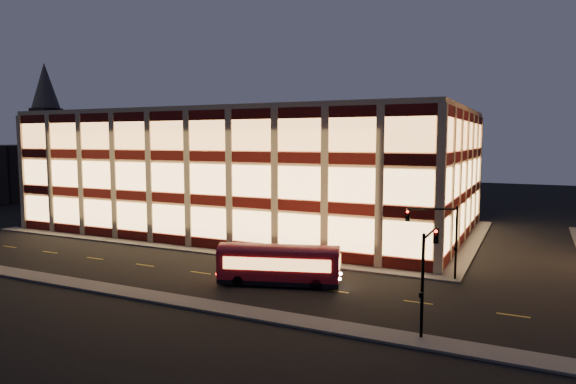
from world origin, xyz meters
The scene contains 10 objects.
ground centered at (0.00, 0.00, 0.00)m, with size 200.00×200.00×0.00m, color black.
sidewalk_office_south centered at (-3.00, 1.00, 0.07)m, with size 54.00×2.00×0.15m, color #514F4C.
sidewalk_office_east centered at (23.00, 17.00, 0.07)m, with size 2.00×30.00×0.15m, color #514F4C.
sidewalk_near centered at (0.00, -13.00, 0.07)m, with size 100.00×2.00×0.15m, color #514F4C.
office_building centered at (-2.91, 16.91, 7.25)m, with size 50.45×30.45×14.50m.
church_tower centered at (-70.00, 40.00, 9.00)m, with size 5.00×5.00×18.00m, color #2D2621.
church_spire centered at (-70.00, 40.00, 23.00)m, with size 6.00×6.00×10.00m, color #4C473F.
traffic_signal_far centered at (22.21, 0.24, 4.11)m, with size 3.79×1.87×6.00m.
traffic_signal_near centered at (23.50, -11.03, 4.13)m, with size 0.32×4.45×6.00m.
trolley_bus centered at (11.45, -6.22, 1.74)m, with size 9.53×4.93×3.14m.
Camera 1 is at (28.81, -40.61, 11.12)m, focal length 32.00 mm.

